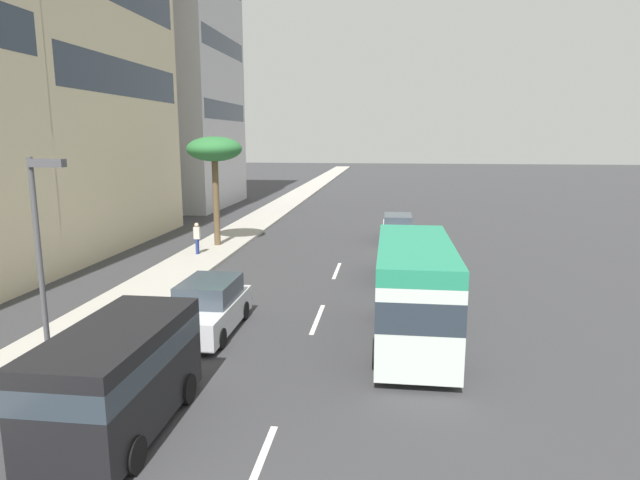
% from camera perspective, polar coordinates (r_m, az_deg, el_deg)
% --- Properties ---
extents(ground_plane, '(198.00, 198.00, 0.00)m').
position_cam_1_polar(ground_plane, '(36.98, 3.39, 0.80)').
color(ground_plane, '#38383A').
extents(sidewalk_right, '(162.00, 2.97, 0.15)m').
position_cam_1_polar(sidewalk_right, '(38.19, -7.86, 1.15)').
color(sidewalk_right, '#B2ADA3').
rests_on(sidewalk_right, ground_plane).
extents(lane_stripe_near, '(3.20, 0.16, 0.01)m').
position_cam_1_polar(lane_stripe_near, '(11.56, -6.57, -22.73)').
color(lane_stripe_near, silver).
rests_on(lane_stripe_near, ground_plane).
extents(lane_stripe_mid, '(3.20, 0.16, 0.01)m').
position_cam_1_polar(lane_stripe_mid, '(19.56, -0.25, -8.25)').
color(lane_stripe_mid, silver).
rests_on(lane_stripe_mid, ground_plane).
extents(lane_stripe_far, '(3.20, 0.16, 0.01)m').
position_cam_1_polar(lane_stripe_far, '(26.39, 1.78, -3.22)').
color(lane_stripe_far, silver).
rests_on(lane_stripe_far, ground_plane).
extents(van_lead, '(4.69, 2.15, 2.38)m').
position_cam_1_polar(van_lead, '(12.87, -20.35, -12.87)').
color(van_lead, black).
rests_on(van_lead, ground_plane).
extents(minibus_second, '(6.99, 2.38, 3.20)m').
position_cam_1_polar(minibus_second, '(17.12, 9.82, -5.09)').
color(minibus_second, silver).
rests_on(minibus_second, ground_plane).
extents(car_third, '(4.43, 1.89, 1.71)m').
position_cam_1_polar(car_third, '(18.54, -11.58, -6.96)').
color(car_third, silver).
rests_on(car_third, ground_plane).
extents(car_fourth, '(4.50, 1.92, 1.59)m').
position_cam_1_polar(car_fourth, '(25.28, 8.56, -2.22)').
color(car_fourth, '#1E478C').
rests_on(car_fourth, ground_plane).
extents(car_fifth, '(4.60, 1.89, 1.63)m').
position_cam_1_polar(car_fifth, '(34.33, 8.12, 1.24)').
color(car_fifth, white).
rests_on(car_fifth, ground_plane).
extents(pedestrian_near_lamp, '(0.30, 0.34, 1.70)m').
position_cam_1_polar(pedestrian_near_lamp, '(29.99, -12.75, 0.33)').
color(pedestrian_near_lamp, navy).
rests_on(pedestrian_near_lamp, sidewalk_right).
extents(palm_tree, '(3.12, 3.12, 6.25)m').
position_cam_1_polar(palm_tree, '(31.90, -11.00, 9.09)').
color(palm_tree, brown).
rests_on(palm_tree, sidewalk_right).
extents(street_lamp, '(0.24, 0.97, 5.74)m').
position_cam_1_polar(street_lamp, '(15.45, -27.06, -0.12)').
color(street_lamp, '#4C4C51').
rests_on(street_lamp, sidewalk_right).
extents(office_tower_far, '(12.94, 12.68, 32.10)m').
position_cam_1_polar(office_tower_far, '(54.38, -16.89, 20.55)').
color(office_tower_far, '#BCBCC1').
rests_on(office_tower_far, ground_plane).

